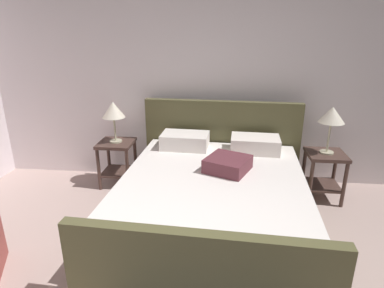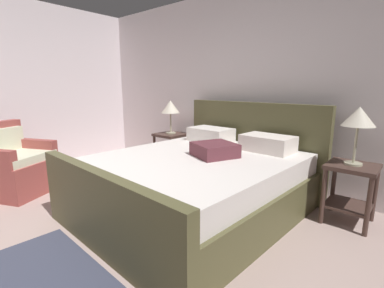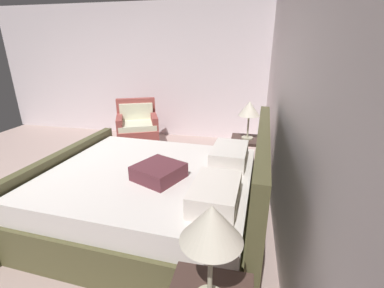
% 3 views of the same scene
% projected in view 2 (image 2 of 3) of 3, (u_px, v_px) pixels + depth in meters
% --- Properties ---
extents(ground_plane, '(5.55, 5.78, 0.02)m').
position_uv_depth(ground_plane, '(25.00, 279.00, 1.96)').
color(ground_plane, '#B49991').
extents(wall_back, '(5.67, 0.12, 2.64)m').
position_uv_depth(wall_back, '(242.00, 88.00, 3.88)').
color(wall_back, silver).
rests_on(wall_back, ground).
extents(bed, '(2.10, 2.37, 1.14)m').
position_uv_depth(bed, '(199.00, 181.00, 2.96)').
color(bed, brown).
rests_on(bed, ground).
extents(nightstand_right, '(0.44, 0.44, 0.60)m').
position_uv_depth(nightstand_right, '(351.00, 184.00, 2.69)').
color(nightstand_right, '#46302A').
rests_on(nightstand_right, ground).
extents(table_lamp_right, '(0.29, 0.29, 0.56)m').
position_uv_depth(table_lamp_right, '(359.00, 118.00, 2.56)').
color(table_lamp_right, '#B7B293').
rests_on(table_lamp_right, nightstand_right).
extents(nightstand_left, '(0.44, 0.44, 0.60)m').
position_uv_depth(nightstand_left, '(171.00, 145.00, 4.45)').
color(nightstand_left, '#46302A').
rests_on(nightstand_left, ground).
extents(table_lamp_left, '(0.29, 0.29, 0.53)m').
position_uv_depth(table_lamp_left, '(170.00, 108.00, 4.33)').
color(table_lamp_left, '#B7B293').
rests_on(table_lamp_left, nightstand_left).
extents(armchair, '(0.96, 0.96, 0.90)m').
position_uv_depth(armchair, '(14.00, 166.00, 3.48)').
color(armchair, '#9C4641').
rests_on(armchair, ground).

